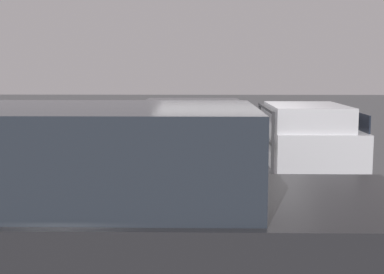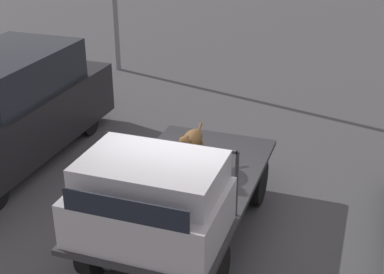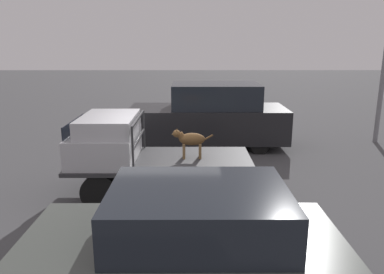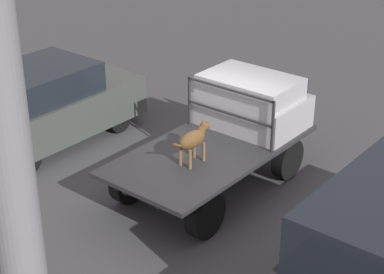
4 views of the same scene
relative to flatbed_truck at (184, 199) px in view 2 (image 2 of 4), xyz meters
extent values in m
plane|color=#474749|center=(0.00, 0.00, -0.62)|extent=(80.00, 80.00, 0.00)
cylinder|color=black|center=(1.26, 0.86, -0.23)|extent=(0.80, 0.24, 0.80)
cylinder|color=black|center=(1.26, -0.86, -0.23)|extent=(0.80, 0.24, 0.80)
cylinder|color=black|center=(-1.26, 0.86, -0.23)|extent=(0.80, 0.24, 0.80)
cylinder|color=black|center=(-1.26, -0.86, -0.23)|extent=(0.80, 0.24, 0.80)
cube|color=black|center=(0.00, 0.36, 0.06)|extent=(3.75, 0.10, 0.18)
cube|color=black|center=(0.00, -0.36, 0.06)|extent=(3.75, 0.10, 0.18)
cube|color=#2D2D30|center=(0.00, 0.00, 0.19)|extent=(4.08, 2.04, 0.08)
cube|color=#B7B7BC|center=(1.29, 0.00, 0.55)|extent=(1.39, 1.92, 0.63)
cube|color=#B7B7BC|center=(1.19, 0.00, 1.06)|extent=(1.18, 1.77, 0.39)
cube|color=black|center=(1.98, 0.00, 1.00)|extent=(0.02, 1.57, 0.29)
cube|color=#2D2D30|center=(0.53, 0.94, 0.72)|extent=(0.04, 0.04, 0.98)
cube|color=#2D2D30|center=(0.53, -0.94, 0.72)|extent=(0.04, 0.04, 0.98)
cube|color=#2D2D30|center=(0.53, 0.00, 1.19)|extent=(0.04, 1.88, 0.04)
cube|color=#2D2D30|center=(0.53, 0.00, 0.72)|extent=(0.04, 1.88, 0.04)
cylinder|color=brown|center=(-0.49, 0.00, 0.41)|extent=(0.06, 0.06, 0.35)
cylinder|color=brown|center=(-0.49, -0.21, 0.41)|extent=(0.06, 0.06, 0.35)
cylinder|color=brown|center=(-0.86, 0.00, 0.41)|extent=(0.06, 0.06, 0.35)
cylinder|color=brown|center=(-0.86, -0.21, 0.41)|extent=(0.06, 0.06, 0.35)
ellipsoid|color=brown|center=(-0.68, -0.10, 0.68)|extent=(0.60, 0.29, 0.29)
sphere|color=brown|center=(-0.51, -0.10, 0.63)|extent=(0.13, 0.13, 0.13)
cylinder|color=brown|center=(-0.42, -0.10, 0.75)|extent=(0.20, 0.16, 0.20)
sphere|color=brown|center=(-0.32, -0.10, 0.81)|extent=(0.17, 0.17, 0.17)
cone|color=brown|center=(-0.25, -0.10, 0.79)|extent=(0.10, 0.10, 0.10)
cone|color=brown|center=(-0.33, -0.06, 0.88)|extent=(0.06, 0.08, 0.10)
cone|color=brown|center=(-0.33, -0.15, 0.88)|extent=(0.06, 0.08, 0.10)
cylinder|color=brown|center=(-1.03, -0.10, 0.70)|extent=(0.25, 0.04, 0.17)
cylinder|color=black|center=(-2.82, -3.25, -0.32)|extent=(0.60, 0.20, 0.60)
cylinder|color=black|center=(-2.82, -5.01, -0.32)|extent=(0.60, 0.20, 0.60)
cube|color=black|center=(-1.21, -4.13, 0.18)|extent=(5.19, 2.05, 1.09)
cube|color=#1E232B|center=(-1.47, -4.13, 1.12)|extent=(2.85, 1.84, 0.79)
camera|label=1|loc=(-0.50, -8.70, 1.85)|focal=50.00mm
camera|label=2|loc=(6.58, 2.40, 4.31)|focal=50.00mm
camera|label=3|loc=(-0.65, 8.19, 2.83)|focal=35.00mm
camera|label=4|loc=(-8.23, -6.24, 5.43)|focal=60.00mm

